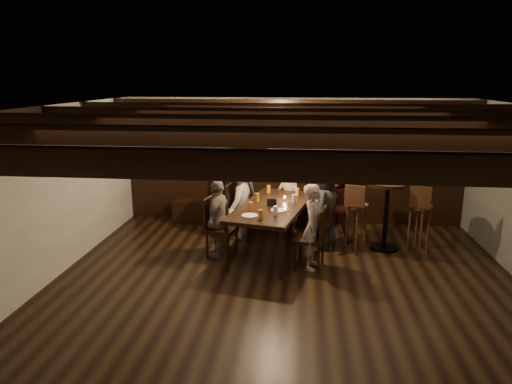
# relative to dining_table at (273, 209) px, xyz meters

# --- Properties ---
(room) EXTENTS (7.00, 7.00, 7.00)m
(room) POSITION_rel_dining_table_xyz_m (-0.02, 0.46, 0.34)
(room) COLOR black
(room) RESTS_ON ground
(dining_table) EXTENTS (1.38, 2.27, 0.79)m
(dining_table) POSITION_rel_dining_table_xyz_m (0.00, 0.00, 0.00)
(dining_table) COLOR black
(dining_table) RESTS_ON floor
(chair_left_near) EXTENTS (0.53, 0.53, 0.97)m
(chair_left_near) POSITION_rel_dining_table_xyz_m (-0.61, 0.59, -0.43)
(chair_left_near) COLOR black
(chair_left_near) RESTS_ON floor
(chair_left_far) EXTENTS (0.52, 0.52, 0.96)m
(chair_left_far) POSITION_rel_dining_table_xyz_m (-0.80, -0.29, -0.43)
(chair_left_far) COLOR black
(chair_left_far) RESTS_ON floor
(chair_right_near) EXTENTS (0.49, 0.49, 0.90)m
(chair_right_near) POSITION_rel_dining_table_xyz_m (0.80, 0.29, -0.45)
(chair_right_near) COLOR black
(chair_right_near) RESTS_ON floor
(chair_right_far) EXTENTS (0.51, 0.51, 0.94)m
(chair_right_far) POSITION_rel_dining_table_xyz_m (0.61, -0.59, -0.44)
(chair_right_far) COLOR black
(chair_right_far) RESTS_ON floor
(person_bench_left) EXTENTS (0.75, 0.57, 1.38)m
(person_bench_left) POSITION_rel_dining_table_xyz_m (-0.69, 1.07, -0.04)
(person_bench_left) COLOR black
(person_bench_left) RESTS_ON floor
(person_bench_centre) EXTENTS (0.48, 0.37, 1.18)m
(person_bench_centre) POSITION_rel_dining_table_xyz_m (0.22, 1.03, -0.14)
(person_bench_centre) COLOR gray
(person_bench_centre) RESTS_ON floor
(person_bench_right) EXTENTS (0.72, 0.61, 1.29)m
(person_bench_right) POSITION_rel_dining_table_xyz_m (1.07, 0.69, -0.08)
(person_bench_right) COLOR maroon
(person_bench_right) RESTS_ON floor
(person_left_near) EXTENTS (0.70, 0.99, 1.40)m
(person_left_near) POSITION_rel_dining_table_xyz_m (-0.64, 0.60, -0.03)
(person_left_near) COLOR gray
(person_left_near) RESTS_ON floor
(person_left_far) EXTENTS (0.45, 0.78, 1.25)m
(person_left_far) POSITION_rel_dining_table_xyz_m (-0.83, -0.28, -0.11)
(person_left_far) COLOR gray
(person_left_far) RESTS_ON floor
(person_right_near) EXTENTS (0.58, 0.76, 1.40)m
(person_right_near) POSITION_rel_dining_table_xyz_m (0.83, 0.28, -0.03)
(person_right_near) COLOR #242527
(person_right_near) RESTS_ON floor
(person_right_far) EXTENTS (0.40, 0.52, 1.28)m
(person_right_far) POSITION_rel_dining_table_xyz_m (0.64, -0.60, -0.09)
(person_right_far) COLOR #A8958E
(person_right_far) RESTS_ON floor
(pint_a) EXTENTS (0.07, 0.07, 0.14)m
(pint_a) POSITION_rel_dining_table_xyz_m (-0.13, 0.74, 0.14)
(pint_a) COLOR #BF7219
(pint_a) RESTS_ON dining_table
(pint_b) EXTENTS (0.07, 0.07, 0.14)m
(pint_b) POSITION_rel_dining_table_xyz_m (0.38, 0.58, 0.14)
(pint_b) COLOR #BF7219
(pint_b) RESTS_ON dining_table
(pint_c) EXTENTS (0.07, 0.07, 0.14)m
(pint_c) POSITION_rel_dining_table_xyz_m (-0.27, 0.16, 0.14)
(pint_c) COLOR #BF7219
(pint_c) RESTS_ON dining_table
(pint_d) EXTENTS (0.07, 0.07, 0.14)m
(pint_d) POSITION_rel_dining_table_xyz_m (0.34, 0.13, 0.14)
(pint_d) COLOR silver
(pint_d) RESTS_ON dining_table
(pint_e) EXTENTS (0.07, 0.07, 0.14)m
(pint_e) POSITION_rel_dining_table_xyz_m (-0.31, -0.39, 0.14)
(pint_e) COLOR #BF7219
(pint_e) RESTS_ON dining_table
(pint_f) EXTENTS (0.07, 0.07, 0.14)m
(pint_f) POSITION_rel_dining_table_xyz_m (0.08, -0.58, 0.14)
(pint_f) COLOR silver
(pint_f) RESTS_ON dining_table
(pint_g) EXTENTS (0.07, 0.07, 0.14)m
(pint_g) POSITION_rel_dining_table_xyz_m (-0.12, -0.79, 0.14)
(pint_g) COLOR #BF7219
(pint_g) RESTS_ON dining_table
(plate_near) EXTENTS (0.24, 0.24, 0.01)m
(plate_near) POSITION_rel_dining_table_xyz_m (-0.29, -0.65, 0.07)
(plate_near) COLOR white
(plate_near) RESTS_ON dining_table
(plate_far) EXTENTS (0.24, 0.24, 0.01)m
(plate_far) POSITION_rel_dining_table_xyz_m (0.11, -0.33, 0.07)
(plate_far) COLOR white
(plate_far) RESTS_ON dining_table
(condiment_caddy) EXTENTS (0.15, 0.10, 0.12)m
(condiment_caddy) POSITION_rel_dining_table_xyz_m (-0.01, -0.05, 0.13)
(condiment_caddy) COLOR black
(condiment_caddy) RESTS_ON dining_table
(candle) EXTENTS (0.05, 0.05, 0.05)m
(candle) POSITION_rel_dining_table_xyz_m (0.18, 0.27, 0.09)
(candle) COLOR beige
(candle) RESTS_ON dining_table
(high_top_table) EXTENTS (0.64, 0.64, 1.13)m
(high_top_table) POSITION_rel_dining_table_xyz_m (1.84, 0.32, 0.01)
(high_top_table) COLOR black
(high_top_table) RESTS_ON floor
(bar_stool_left) EXTENTS (0.39, 0.41, 1.15)m
(bar_stool_left) POSITION_rel_dining_table_xyz_m (1.33, 0.12, -0.30)
(bar_stool_left) COLOR #3A2312
(bar_stool_left) RESTS_ON floor
(bar_stool_right) EXTENTS (0.39, 0.41, 1.15)m
(bar_stool_right) POSITION_rel_dining_table_xyz_m (2.33, 0.17, -0.30)
(bar_stool_right) COLOR #3A2312
(bar_stool_right) RESTS_ON floor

